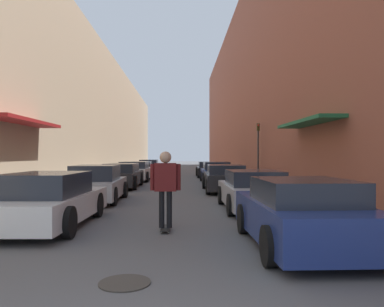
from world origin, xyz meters
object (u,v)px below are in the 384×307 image
(parked_car_left_0, at_px, (49,201))
(parked_car_left_1, at_px, (97,184))
(parked_car_left_3, at_px, (135,171))
(parked_car_right_0, at_px, (301,214))
(parked_car_right_1, at_px, (253,191))
(skateboarder, at_px, (165,182))
(manhole_cover, at_px, (125,283))
(parked_car_left_5, at_px, (149,166))
(parked_car_right_3, at_px, (216,173))
(parked_car_right_2, at_px, (225,178))
(parked_car_left_4, at_px, (142,169))
(parked_car_left_2, at_px, (122,176))
(parked_car_right_4, at_px, (208,169))
(traffic_light, at_px, (258,146))

(parked_car_left_0, height_order, parked_car_left_1, parked_car_left_1)
(parked_car_left_3, bearing_deg, parked_car_right_0, -73.47)
(parked_car_left_1, relative_size, parked_car_right_1, 0.97)
(skateboarder, xyz_separation_m, manhole_cover, (-0.40, -3.45, -1.10))
(parked_car_right_0, bearing_deg, parked_car_left_1, 127.50)
(parked_car_left_5, distance_m, parked_car_right_3, 14.14)
(parked_car_right_3, xyz_separation_m, manhole_cover, (-2.90, -17.99, -0.62))
(parked_car_right_1, relative_size, skateboarder, 2.30)
(parked_car_right_2, distance_m, manhole_cover, 12.79)
(parked_car_left_0, bearing_deg, parked_car_left_1, 89.31)
(parked_car_left_5, bearing_deg, parked_car_right_0, -79.65)
(parked_car_left_5, bearing_deg, parked_car_left_3, -89.83)
(parked_car_right_1, bearing_deg, parked_car_left_1, 157.72)
(parked_car_left_0, height_order, skateboarder, skateboarder)
(parked_car_left_1, height_order, parked_car_right_1, parked_car_left_1)
(parked_car_right_1, xyz_separation_m, parked_car_right_3, (-0.11, 11.35, 0.03))
(parked_car_left_3, xyz_separation_m, parked_car_left_4, (-0.12, 5.38, -0.03))
(parked_car_left_0, bearing_deg, parked_car_left_2, 89.63)
(parked_car_left_4, bearing_deg, parked_car_left_2, -89.51)
(parked_car_left_3, xyz_separation_m, parked_car_left_5, (-0.03, 11.36, -0.01))
(parked_car_left_3, relative_size, skateboarder, 2.45)
(parked_car_left_1, bearing_deg, parked_car_left_4, 90.28)
(parked_car_right_0, bearing_deg, parked_car_left_3, 106.53)
(parked_car_right_1, height_order, parked_car_right_4, parked_car_right_1)
(parked_car_right_0, relative_size, parked_car_right_1, 0.96)
(parked_car_left_0, xyz_separation_m, parked_car_left_1, (0.06, 4.84, 0.01))
(parked_car_left_3, xyz_separation_m, parked_car_right_0, (5.31, -17.89, -0.00))
(parked_car_right_4, relative_size, traffic_light, 1.36)
(parked_car_left_1, bearing_deg, parked_car_right_2, 35.01)
(skateboarder, relative_size, traffic_light, 0.52)
(skateboarder, bearing_deg, parked_car_left_4, 97.46)
(parked_car_left_5, distance_m, parked_car_right_4, 8.92)
(parked_car_right_0, distance_m, manhole_cover, 3.58)
(parked_car_left_2, relative_size, parked_car_right_3, 1.18)
(skateboarder, height_order, traffic_light, traffic_light)
(parked_car_left_5, distance_m, parked_car_right_2, 19.36)
(parked_car_left_3, distance_m, manhole_cover, 19.90)
(parked_car_left_2, xyz_separation_m, parked_car_right_3, (5.25, 3.36, 0.00))
(parked_car_right_3, height_order, manhole_cover, parked_car_right_3)
(parked_car_left_0, distance_m, parked_car_right_0, 5.82)
(skateboarder, bearing_deg, parked_car_right_0, -31.45)
(parked_car_right_4, bearing_deg, manhole_cover, -96.84)
(parked_car_left_1, distance_m, traffic_light, 11.63)
(parked_car_left_3, height_order, parked_car_left_5, parked_car_left_3)
(parked_car_right_1, height_order, parked_car_right_2, parked_car_right_2)
(parked_car_left_5, xyz_separation_m, manhole_cover, (2.35, -31.12, -0.60))
(parked_car_left_5, bearing_deg, parked_car_right_1, -77.65)
(parked_car_right_0, distance_m, traffic_light, 15.76)
(parked_car_left_2, bearing_deg, traffic_light, 19.44)
(parked_car_left_2, height_order, parked_car_right_3, parked_car_right_3)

